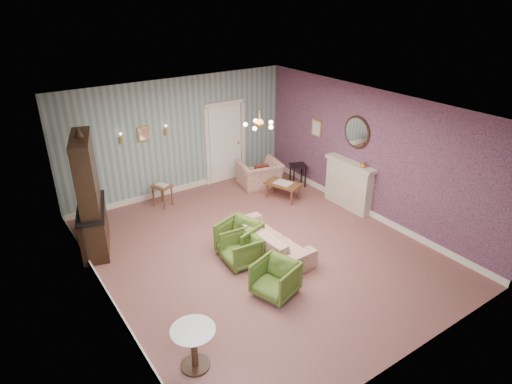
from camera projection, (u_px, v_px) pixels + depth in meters
floor at (259, 250)px, 8.91m from camera, size 7.00×7.00×0.00m
ceiling at (260, 110)px, 7.66m from camera, size 7.00×7.00×0.00m
wall_back at (179, 137)px, 10.89m from camera, size 6.00×0.00×6.00m
wall_front at (414, 278)px, 5.68m from camera, size 6.00×0.00×6.00m
wall_left at (99, 231)px, 6.75m from camera, size 0.00×7.00×7.00m
wall_right at (370, 154)px, 9.82m from camera, size 0.00×7.00×7.00m
wall_right_floral at (369, 154)px, 9.81m from camera, size 0.00×7.00×7.00m
door at (225, 142)px, 11.68m from camera, size 1.12×0.12×2.16m
olive_chair_a at (275, 277)px, 7.52m from camera, size 0.81×0.83×0.69m
olive_chair_b at (241, 248)px, 8.37m from camera, size 0.66×0.69×0.66m
olive_chair_c at (239, 236)px, 8.68m from camera, size 0.87×0.90×0.74m
sofa_chintz at (271, 235)px, 8.71m from camera, size 0.64×1.96×0.76m
wingback_chair at (260, 170)px, 11.54m from camera, size 1.16×0.87×0.92m
dresser at (88, 191)px, 8.52m from camera, size 0.93×1.58×2.50m
fireplace at (349, 185)px, 10.42m from camera, size 0.30×1.40×1.16m
mantel_vase at (363, 164)px, 9.83m from camera, size 0.15×0.15×0.15m
oval_mirror at (357, 132)px, 9.92m from camera, size 0.04×0.76×0.84m
framed_print at (317, 128)px, 11.04m from camera, size 0.04×0.34×0.42m
coffee_table at (283, 191)px, 10.95m from camera, size 0.74×0.96×0.44m
side_table_black at (298, 175)px, 11.64m from camera, size 0.51×0.51×0.59m
pedestal_table at (194, 348)px, 6.07m from camera, size 0.75×0.75×0.68m
nesting_table at (163, 195)px, 10.59m from camera, size 0.49×0.54×0.58m
gilt_mirror_back at (143, 134)px, 10.30m from camera, size 0.28×0.06×0.36m
sconce_left at (121, 138)px, 10.00m from camera, size 0.16×0.12×0.30m
sconce_right at (166, 130)px, 10.56m from camera, size 0.16×0.12×0.30m
chandelier at (259, 125)px, 7.78m from camera, size 0.56×0.56×0.36m
burgundy_cushion at (261, 172)px, 11.39m from camera, size 0.41×0.28×0.39m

